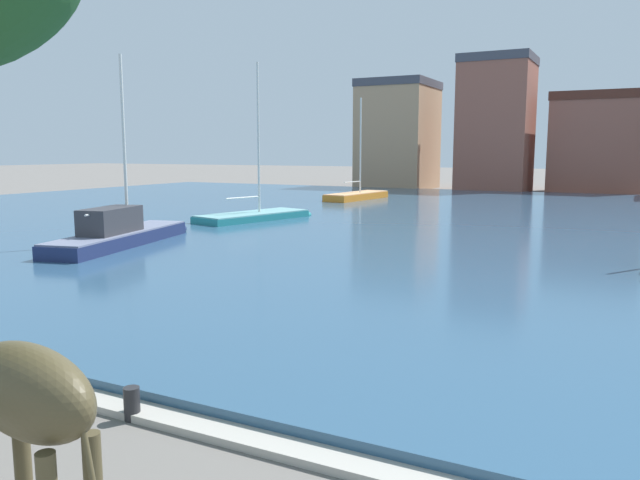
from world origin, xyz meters
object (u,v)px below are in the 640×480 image
mooring_bollard (132,403)px  sailboat_orange (361,197)px  giraffe_statue (20,398)px  sailboat_navy (128,235)px  sailboat_teal (262,217)px

mooring_bollard → sailboat_orange: bearing=108.5°
giraffe_statue → mooring_bollard: (-2.39, 3.54, -1.86)m
sailboat_navy → sailboat_teal: sailboat_teal is taller
sailboat_navy → sailboat_teal: 10.13m
giraffe_statue → sailboat_teal: sailboat_teal is taller
sailboat_teal → mooring_bollard: 24.94m
sailboat_navy → sailboat_teal: (-0.06, 10.13, -0.23)m
giraffe_statue → sailboat_navy: 20.92m
giraffe_statue → sailboat_navy: size_ratio=0.45×
giraffe_statue → sailboat_orange: sailboat_orange is taller
sailboat_orange → sailboat_teal: (0.82, -15.63, -0.06)m
giraffe_statue → sailboat_navy: sailboat_navy is taller
giraffe_statue → sailboat_teal: (-14.14, 25.53, -1.74)m
sailboat_navy → mooring_bollard: size_ratio=18.41×
mooring_bollard → giraffe_statue: bearing=-56.0°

